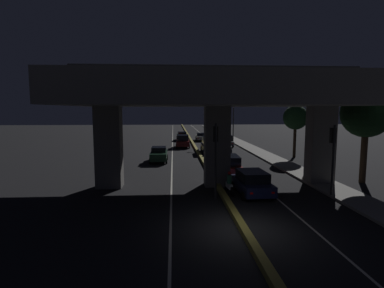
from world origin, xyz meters
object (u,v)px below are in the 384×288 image
(car_dark_red_second, at_px, (229,165))
(pedestrian_on_sidewalk, at_px, (307,163))
(motorcycle_white_filtering_near, at_px, (229,184))
(car_grey_fifth, at_px, (226,140))
(street_lamp, at_px, (232,113))
(car_dark_green_third_oncoming, at_px, (182,136))
(motorcycle_black_filtering_far, at_px, (208,152))
(car_silver_third, at_px, (222,156))
(traffic_light_left_of_median, at_px, (215,148))
(traffic_light_right_of_median, at_px, (333,148))
(car_silver_sixth, at_px, (201,137))
(car_dark_red_second_oncoming, at_px, (183,141))
(car_dark_blue_lead, at_px, (252,182))
(car_dark_green_lead_oncoming, at_px, (159,154))
(motorcycle_red_filtering_mid, at_px, (215,165))
(car_dark_blue_fourth, at_px, (209,144))

(car_dark_red_second, relative_size, pedestrian_on_sidewalk, 2.62)
(motorcycle_white_filtering_near, bearing_deg, car_grey_fifth, -13.95)
(motorcycle_white_filtering_near, bearing_deg, car_dark_red_second, -15.04)
(street_lamp, bearing_deg, car_dark_green_third_oncoming, 153.19)
(motorcycle_black_filtering_far, bearing_deg, street_lamp, -20.43)
(car_silver_third, distance_m, pedestrian_on_sidewalk, 8.62)
(traffic_light_left_of_median, distance_m, motorcycle_white_filtering_near, 3.04)
(traffic_light_left_of_median, bearing_deg, traffic_light_right_of_median, 0.01)
(car_grey_fifth, height_order, motorcycle_black_filtering_far, car_grey_fifth)
(traffic_light_right_of_median, bearing_deg, car_silver_sixth, 97.95)
(car_dark_red_second_oncoming, xyz_separation_m, motorcycle_white_filtering_near, (2.28, -24.95, -0.30))
(car_dark_green_third_oncoming, xyz_separation_m, motorcycle_black_filtering_far, (2.42, -20.13, -0.19))
(traffic_light_left_of_median, distance_m, car_dark_red_second_oncoming, 26.20)
(car_dark_blue_lead, distance_m, car_silver_sixth, 34.88)
(car_dark_red_second, xyz_separation_m, car_dark_red_second_oncoming, (-3.27, 19.67, 0.04))
(street_lamp, height_order, motorcycle_black_filtering_far, street_lamp)
(motorcycle_black_filtering_far, relative_size, pedestrian_on_sidewalk, 1.05)
(car_dark_blue_lead, xyz_separation_m, car_silver_sixth, (-0.11, 34.88, -0.10))
(car_dark_green_lead_oncoming, xyz_separation_m, motorcycle_red_filtering_mid, (5.31, -5.46, -0.18))
(car_dark_red_second_oncoming, bearing_deg, car_silver_third, 16.12)
(car_dark_red_second, relative_size, car_grey_fifth, 1.04)
(car_dark_blue_fourth, relative_size, pedestrian_on_sidewalk, 2.68)
(car_dark_green_lead_oncoming, bearing_deg, motorcycle_white_filtering_near, 22.67)
(car_silver_third, relative_size, car_silver_sixth, 0.91)
(street_lamp, xyz_separation_m, car_dark_blue_lead, (-4.81, -31.61, -4.28))
(car_dark_blue_fourth, relative_size, car_dark_red_second_oncoming, 1.19)
(car_dark_blue_fourth, xyz_separation_m, motorcycle_red_filtering_mid, (-0.92, -12.05, -0.45))
(car_dark_red_second_oncoming, height_order, motorcycle_red_filtering_mid, car_dark_red_second_oncoming)
(car_dark_red_second, bearing_deg, pedestrian_on_sidewalk, -89.01)
(motorcycle_white_filtering_near, bearing_deg, car_silver_sixth, -6.69)
(car_dark_red_second_oncoming, height_order, motorcycle_black_filtering_far, car_dark_red_second_oncoming)
(traffic_light_left_of_median, bearing_deg, car_grey_fifth, 78.65)
(traffic_light_right_of_median, bearing_deg, motorcycle_red_filtering_mid, 126.59)
(traffic_light_right_of_median, relative_size, motorcycle_black_filtering_far, 2.46)
(street_lamp, relative_size, motorcycle_white_filtering_near, 4.49)
(car_silver_sixth, bearing_deg, traffic_light_left_of_median, 178.18)
(traffic_light_left_of_median, distance_m, car_silver_third, 12.65)
(street_lamp, relative_size, car_dark_blue_fourth, 1.82)
(street_lamp, height_order, car_dark_blue_fourth, street_lamp)
(car_dark_red_second, height_order, motorcycle_red_filtering_mid, car_dark_red_second)
(car_dark_blue_fourth, height_order, car_silver_sixth, car_dark_blue_fourth)
(traffic_light_left_of_median, height_order, car_silver_sixth, traffic_light_left_of_median)
(car_grey_fifth, xyz_separation_m, motorcycle_white_filtering_near, (-4.35, -26.02, -0.29))
(car_dark_red_second_oncoming, bearing_deg, street_lamp, 128.16)
(street_lamp, distance_m, car_silver_sixth, 7.35)
(car_dark_blue_fourth, relative_size, motorcycle_white_filtering_near, 2.47)
(street_lamp, relative_size, car_dark_green_third_oncoming, 1.92)
(car_grey_fifth, xyz_separation_m, motorcycle_red_filtering_mid, (-4.28, -18.73, -0.30))
(car_silver_third, bearing_deg, car_dark_blue_lead, 177.90)
(car_silver_sixth, distance_m, motorcycle_black_filtering_far, 19.21)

